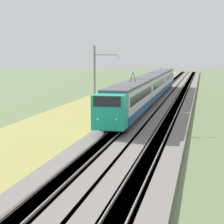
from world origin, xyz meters
TOP-DOWN VIEW (x-y plane):
  - ballast_main at (50.00, 0.00)m, footprint 240.00×4.40m
  - ballast_adjacent at (50.00, -4.15)m, footprint 240.00×4.40m
  - track_main at (50.00, 0.00)m, footprint 240.00×1.57m
  - track_adjacent at (50.00, -4.15)m, footprint 240.00×1.57m
  - grass_verge at (50.00, 5.99)m, footprint 240.00×11.15m
  - passenger_train at (60.72, 0.00)m, footprint 59.26×2.89m
  - catenary_mast_mid at (38.13, 2.81)m, footprint 0.22×2.56m

SIDE VIEW (x-z plane):
  - grass_verge at x=50.00m, z-range 0.00..0.12m
  - ballast_main at x=50.00m, z-range 0.00..0.30m
  - ballast_adjacent at x=50.00m, z-range 0.00..0.30m
  - track_main at x=50.00m, z-range -0.07..0.38m
  - track_adjacent at x=50.00m, z-range -0.07..0.38m
  - passenger_train at x=60.72m, z-range -0.15..5.09m
  - catenary_mast_mid at x=38.13m, z-range 0.14..8.23m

